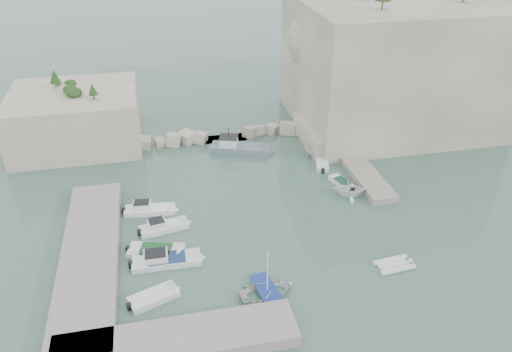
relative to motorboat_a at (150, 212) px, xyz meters
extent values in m
plane|color=#45685B|center=(11.42, -6.00, 0.00)|extent=(400.00, 400.00, 0.00)
cube|color=beige|center=(34.42, 17.00, 8.50)|extent=(26.00, 22.00, 17.00)
cube|color=beige|center=(24.42, 12.00, 1.25)|extent=(8.00, 10.00, 2.50)
cube|color=beige|center=(-8.58, 19.00, 3.50)|extent=(16.00, 14.00, 7.00)
cube|color=#9E9689|center=(-5.58, -7.00, 0.55)|extent=(5.00, 24.00, 1.10)
cube|color=#9E9689|center=(1.42, -18.50, 0.55)|extent=(18.00, 4.00, 1.10)
cube|color=#9E9689|center=(24.92, 4.00, 0.40)|extent=(3.00, 16.00, 0.80)
cube|color=beige|center=(10.42, 16.00, 0.70)|extent=(28.00, 3.00, 1.40)
imported|color=white|center=(9.22, -14.58, 0.00)|extent=(5.26, 4.15, 0.98)
imported|color=white|center=(21.68, -1.31, 0.00)|extent=(4.58, 4.22, 2.01)
imported|color=white|center=(21.92, 7.83, 0.00)|extent=(5.14, 2.99, 1.87)
cylinder|color=white|center=(9.22, -14.58, 2.59)|extent=(0.10, 0.10, 4.20)
cone|color=#1E4219|center=(-10.58, 21.00, 8.62)|extent=(1.40, 1.40, 1.75)
cone|color=#1E4219|center=(-5.58, 16.00, 8.30)|extent=(1.12, 1.12, 1.40)
camera|label=1|loc=(1.68, -44.95, 29.63)|focal=35.00mm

